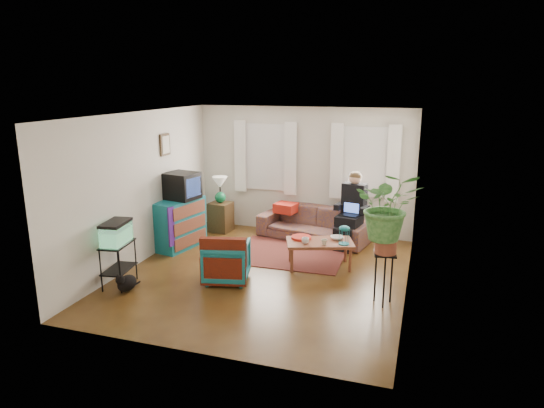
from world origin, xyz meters
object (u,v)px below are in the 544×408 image
(coffee_table, at_px, (319,254))
(plant_stand, at_px, (384,279))
(aquarium_stand, at_px, (119,265))
(sofa, at_px, (314,219))
(armchair, at_px, (227,259))
(side_table, at_px, (221,217))
(dresser, at_px, (179,223))

(coffee_table, xyz_separation_m, plant_stand, (1.17, -1.11, 0.15))
(coffee_table, bearing_deg, aquarium_stand, -167.31)
(sofa, bearing_deg, armchair, -96.99)
(sofa, xyz_separation_m, aquarium_stand, (-2.34, -3.16, -0.09))
(side_table, xyz_separation_m, dresser, (-0.34, -1.18, 0.16))
(armchair, height_order, plant_stand, plant_stand)
(aquarium_stand, distance_m, plant_stand, 4.00)
(sofa, distance_m, armchair, 2.60)
(aquarium_stand, xyz_separation_m, armchair, (1.51, 0.70, 0.01))
(plant_stand, bearing_deg, armchair, 177.70)
(sofa, relative_size, dresser, 2.11)
(sofa, height_order, dresser, dresser)
(sofa, height_order, plant_stand, sofa)
(coffee_table, bearing_deg, sofa, 88.05)
(side_table, xyz_separation_m, plant_stand, (3.60, -2.50, 0.07))
(aquarium_stand, relative_size, armchair, 0.97)
(aquarium_stand, relative_size, coffee_table, 0.61)
(sofa, relative_size, coffee_table, 1.97)
(sofa, height_order, side_table, sofa)
(side_table, xyz_separation_m, aquarium_stand, (-0.35, -3.10, 0.03))
(aquarium_stand, distance_m, coffee_table, 3.27)
(coffee_table, bearing_deg, plant_stand, -62.48)
(sofa, height_order, aquarium_stand, sofa)
(side_table, distance_m, dresser, 1.24)
(dresser, bearing_deg, coffee_table, 7.38)
(sofa, height_order, armchair, sofa)
(armchair, bearing_deg, sofa, -121.86)
(side_table, xyz_separation_m, armchair, (1.16, -2.40, 0.04))
(armchair, distance_m, coffee_table, 1.63)
(coffee_table, distance_m, plant_stand, 1.62)
(sofa, bearing_deg, coffee_table, -61.26)
(sofa, relative_size, plant_stand, 2.87)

